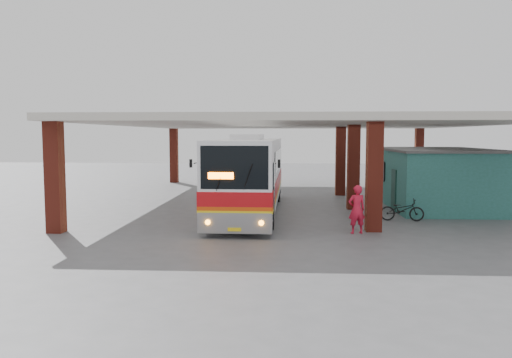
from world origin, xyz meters
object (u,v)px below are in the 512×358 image
object	(u,v)px
motorcycle	(402,210)
red_chair	(372,191)
pedestrian	(357,209)
coach_bus	(250,174)

from	to	relation	value
motorcycle	red_chair	world-z (taller)	motorcycle
motorcycle	pedestrian	size ratio (longest dim) A/B	1.00
coach_bus	red_chair	size ratio (longest dim) A/B	18.45
red_chair	motorcycle	bearing A→B (deg)	-95.60
coach_bus	motorcycle	world-z (taller)	coach_bus
pedestrian	red_chair	xyz separation A→B (m)	(2.69, 12.05, -0.62)
motorcycle	coach_bus	bearing A→B (deg)	79.32
coach_bus	pedestrian	world-z (taller)	coach_bus
pedestrian	red_chair	world-z (taller)	pedestrian
coach_bus	pedestrian	xyz separation A→B (m)	(4.51, -5.11, -0.97)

